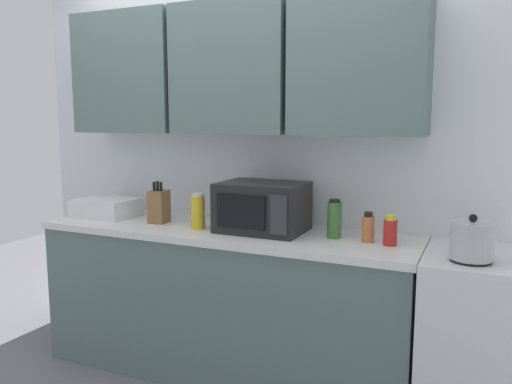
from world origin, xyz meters
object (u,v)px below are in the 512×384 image
object	(u,v)px
stove_range	(504,349)
knife_block	(159,206)
dish_rack	(107,208)
microwave	(262,207)
bottle_yellow_mustard	(198,212)
bottle_green_oil	(334,219)
bottle_red_sauce	(390,231)
bottle_spice_jar	(368,228)
kettle	(472,240)

from	to	relation	value
stove_range	knife_block	bearing A→B (deg)	-179.99
stove_range	dish_rack	size ratio (longest dim) A/B	2.40
microwave	knife_block	bearing A→B (deg)	-176.25
bottle_yellow_mustard	bottle_green_oil	distance (m)	0.80
knife_block	bottle_red_sauce	size ratio (longest dim) A/B	1.64
dish_rack	knife_block	bearing A→B (deg)	-2.70
microwave	bottle_spice_jar	world-z (taller)	microwave
dish_rack	bottle_red_sauce	distance (m)	1.83
microwave	dish_rack	bearing A→B (deg)	-178.74
dish_rack	kettle	bearing A→B (deg)	-4.13
knife_block	dish_rack	bearing A→B (deg)	177.30
dish_rack	bottle_yellow_mustard	world-z (taller)	bottle_yellow_mustard
kettle	dish_rack	distance (m)	2.22
stove_range	bottle_green_oil	bearing A→B (deg)	176.67
dish_rack	knife_block	xyz separation A→B (m)	(0.43, -0.02, 0.04)
stove_range	dish_rack	distance (m)	2.44
microwave	bottle_red_sauce	distance (m)	0.73
microwave	bottle_red_sauce	world-z (taller)	microwave
bottle_red_sauce	stove_range	bearing A→B (deg)	-1.18
dish_rack	bottle_green_oil	size ratio (longest dim) A/B	1.80
bottle_green_oil	bottle_spice_jar	size ratio (longest dim) A/B	1.33
kettle	bottle_spice_jar	size ratio (longest dim) A/B	1.29
stove_range	bottle_green_oil	xyz separation A→B (m)	(-0.86, 0.05, 0.55)
microwave	knife_block	size ratio (longest dim) A/B	1.84
microwave	bottle_yellow_mustard	xyz separation A→B (m)	(-0.37, -0.10, -0.04)
stove_range	bottle_spice_jar	xyz separation A→B (m)	(-0.67, 0.04, 0.52)
bottle_spice_jar	bottle_red_sauce	size ratio (longest dim) A/B	1.00
bottle_yellow_mustard	bottle_spice_jar	bearing A→B (deg)	5.10
bottle_green_oil	bottle_spice_jar	xyz separation A→B (m)	(0.19, -0.01, -0.03)
stove_range	bottle_spice_jar	distance (m)	0.85
kettle	microwave	bearing A→B (deg)	170.57
bottle_yellow_mustard	bottle_spice_jar	xyz separation A→B (m)	(0.98, 0.09, -0.03)
microwave	bottle_green_oil	world-z (taller)	microwave
bottle_red_sauce	dish_rack	bearing A→B (deg)	179.73
bottle_spice_jar	stove_range	bearing A→B (deg)	-2.99
dish_rack	bottle_spice_jar	distance (m)	1.72
microwave	bottle_green_oil	size ratio (longest dim) A/B	2.27
bottle_yellow_mustard	bottle_green_oil	size ratio (longest dim) A/B	0.99
stove_range	bottle_yellow_mustard	world-z (taller)	bottle_yellow_mustard
bottle_red_sauce	kettle	bearing A→B (deg)	-21.47
bottle_red_sauce	bottle_spice_jar	bearing A→B (deg)	168.67
kettle	microwave	xyz separation A→B (m)	(-1.11, 0.18, 0.04)
stove_range	microwave	bearing A→B (deg)	178.02
stove_range	knife_block	world-z (taller)	knife_block
bottle_spice_jar	bottle_yellow_mustard	bearing A→B (deg)	-174.90
bottle_yellow_mustard	bottle_green_oil	xyz separation A→B (m)	(0.79, 0.10, 0.00)
dish_rack	bottle_red_sauce	bearing A→B (deg)	-0.27
microwave	knife_block	distance (m)	0.68
kettle	knife_block	distance (m)	1.80
dish_rack	bottle_green_oil	world-z (taller)	bottle_green_oil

